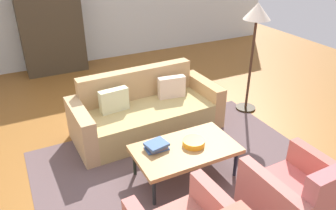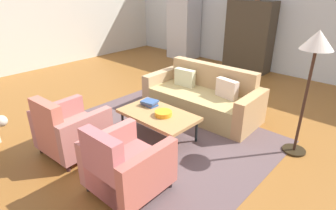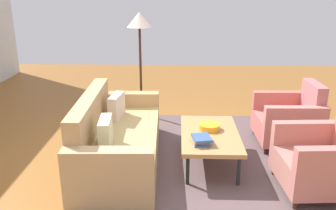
% 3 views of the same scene
% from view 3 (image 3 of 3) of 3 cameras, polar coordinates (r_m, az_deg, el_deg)
% --- Properties ---
extents(ground_plane, '(11.83, 11.83, 0.00)m').
position_cam_3_polar(ground_plane, '(4.45, -3.31, -9.78)').
color(ground_plane, brown).
extents(area_rug, '(3.40, 2.60, 0.01)m').
position_cam_3_polar(area_rug, '(4.56, 5.91, -9.04)').
color(area_rug, '#5C494A').
rests_on(area_rug, ground).
extents(couch, '(2.13, 0.97, 0.86)m').
position_cam_3_polar(couch, '(4.49, -8.65, -5.58)').
color(couch, tan).
rests_on(couch, ground).
extents(coffee_table, '(1.20, 0.70, 0.40)m').
position_cam_3_polar(coffee_table, '(4.41, 6.71, -4.85)').
color(coffee_table, black).
rests_on(coffee_table, ground).
extents(armchair_left, '(0.85, 0.85, 0.88)m').
position_cam_3_polar(armchair_left, '(4.16, 23.76, -8.23)').
color(armchair_left, '#331F15').
rests_on(armchair_left, ground).
extents(armchair_right, '(0.82, 0.82, 0.88)m').
position_cam_3_polar(armchair_right, '(5.20, 19.09, -2.38)').
color(armchair_right, '#331C1C').
rests_on(armchair_right, ground).
extents(fruit_bowl, '(0.26, 0.26, 0.07)m').
position_cam_3_polar(fruit_bowl, '(4.48, 6.63, -3.47)').
color(fruit_bowl, orange).
rests_on(fruit_bowl, coffee_table).
extents(book_stack, '(0.27, 0.24, 0.08)m').
position_cam_3_polar(book_stack, '(4.09, 5.41, -5.56)').
color(book_stack, '#33548F').
rests_on(book_stack, coffee_table).
extents(floor_lamp, '(0.40, 0.40, 1.72)m').
position_cam_3_polar(floor_lamp, '(5.84, -4.56, 11.95)').
color(floor_lamp, black).
rests_on(floor_lamp, ground).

